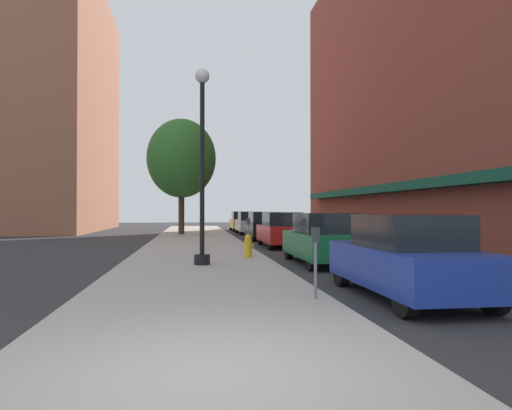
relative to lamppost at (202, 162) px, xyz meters
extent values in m
plane|color=#2D2D30|center=(3.91, 8.74, -3.20)|extent=(90.00, 90.00, 0.00)
cube|color=#A8A399|center=(-0.09, 9.74, -3.14)|extent=(4.80, 50.00, 0.12)
cube|color=brown|center=(14.91, 12.74, 8.06)|extent=(6.00, 40.00, 22.52)
cube|color=#144C38|center=(11.56, 12.74, -0.10)|extent=(0.90, 34.00, 0.50)
cube|color=#9E6047|center=(-11.09, 27.74, 7.24)|extent=(6.00, 18.00, 20.89)
cube|color=#144C38|center=(-14.44, 27.74, -0.10)|extent=(0.90, 15.30, 0.50)
cylinder|color=black|center=(0.00, 0.00, -2.93)|extent=(0.48, 0.48, 0.30)
cylinder|color=black|center=(0.00, 0.00, -0.18)|extent=(0.14, 0.14, 5.20)
sphere|color=silver|center=(0.00, 0.00, 2.60)|extent=(0.44, 0.44, 0.44)
cylinder|color=gold|center=(1.64, 1.99, -2.77)|extent=(0.26, 0.26, 0.62)
sphere|color=gold|center=(1.64, 1.99, -2.41)|extent=(0.24, 0.24, 0.24)
cylinder|color=gold|center=(1.78, 1.99, -2.68)|extent=(0.12, 0.10, 0.10)
cylinder|color=slate|center=(1.96, 4.55, -2.56)|extent=(0.06, 0.06, 1.05)
cube|color=#33383D|center=(1.96, 4.55, -1.90)|extent=(0.14, 0.09, 0.26)
cylinder|color=slate|center=(1.96, -5.68, -2.56)|extent=(0.06, 0.06, 1.05)
cube|color=#33383D|center=(1.96, -5.68, -1.90)|extent=(0.14, 0.09, 0.26)
cylinder|color=#422D1E|center=(-1.04, 18.11, -1.36)|extent=(0.40, 0.40, 3.45)
ellipsoid|color=#2D6B28|center=(-1.04, 18.11, 2.13)|extent=(4.72, 4.72, 5.42)
cylinder|color=black|center=(3.13, -3.66, -2.88)|extent=(0.22, 0.64, 0.64)
cylinder|color=black|center=(4.69, -3.66, -2.88)|extent=(0.22, 0.64, 0.64)
cylinder|color=black|center=(3.13, -6.86, -2.88)|extent=(0.22, 0.64, 0.64)
cylinder|color=black|center=(4.69, -6.86, -2.88)|extent=(0.22, 0.64, 0.64)
cube|color=#1E389E|center=(3.91, -5.26, -2.56)|extent=(1.80, 4.30, 0.76)
cube|color=black|center=(3.91, -5.41, -1.86)|extent=(1.56, 2.20, 0.64)
cylinder|color=black|center=(3.13, 2.21, -2.88)|extent=(0.22, 0.64, 0.64)
cylinder|color=black|center=(4.69, 2.21, -2.88)|extent=(0.22, 0.64, 0.64)
cylinder|color=black|center=(3.13, -0.99, -2.88)|extent=(0.22, 0.64, 0.64)
cylinder|color=black|center=(4.69, -0.99, -2.88)|extent=(0.22, 0.64, 0.64)
cube|color=#196638|center=(3.91, 0.61, -2.56)|extent=(1.80, 4.30, 0.76)
cube|color=black|center=(3.91, 0.46, -1.86)|extent=(1.56, 2.20, 0.64)
cylinder|color=black|center=(3.13, 9.20, -2.88)|extent=(0.22, 0.64, 0.64)
cylinder|color=black|center=(4.69, 9.20, -2.88)|extent=(0.22, 0.64, 0.64)
cylinder|color=black|center=(3.13, 6.00, -2.88)|extent=(0.22, 0.64, 0.64)
cylinder|color=black|center=(4.69, 6.00, -2.88)|extent=(0.22, 0.64, 0.64)
cube|color=red|center=(3.91, 7.60, -2.56)|extent=(1.80, 4.30, 0.76)
cube|color=black|center=(3.91, 7.45, -1.86)|extent=(1.56, 2.20, 0.64)
cylinder|color=black|center=(3.13, 14.82, -2.88)|extent=(0.22, 0.64, 0.64)
cylinder|color=black|center=(4.69, 14.82, -2.88)|extent=(0.22, 0.64, 0.64)
cylinder|color=black|center=(3.13, 11.62, -2.88)|extent=(0.22, 0.64, 0.64)
cylinder|color=black|center=(4.69, 11.62, -2.88)|extent=(0.22, 0.64, 0.64)
cube|color=black|center=(3.91, 13.22, -2.56)|extent=(1.80, 4.30, 0.76)
cube|color=black|center=(3.91, 13.07, -1.86)|extent=(1.56, 2.20, 0.64)
cylinder|color=black|center=(3.13, 21.48, -2.88)|extent=(0.22, 0.64, 0.64)
cylinder|color=black|center=(4.69, 21.48, -2.88)|extent=(0.22, 0.64, 0.64)
cylinder|color=black|center=(3.13, 18.28, -2.88)|extent=(0.22, 0.64, 0.64)
cylinder|color=black|center=(4.69, 18.28, -2.88)|extent=(0.22, 0.64, 0.64)
cube|color=#B2B2BA|center=(3.91, 19.88, -2.56)|extent=(1.80, 4.30, 0.76)
cube|color=black|center=(3.91, 19.73, -1.86)|extent=(1.56, 2.20, 0.64)
cylinder|color=black|center=(3.13, 27.15, -2.88)|extent=(0.22, 0.64, 0.64)
cylinder|color=black|center=(4.69, 27.15, -2.88)|extent=(0.22, 0.64, 0.64)
cylinder|color=black|center=(3.13, 23.95, -2.88)|extent=(0.22, 0.64, 0.64)
cylinder|color=black|center=(4.69, 23.95, -2.88)|extent=(0.22, 0.64, 0.64)
cube|color=gold|center=(3.91, 25.55, -2.56)|extent=(1.80, 4.30, 0.76)
cube|color=black|center=(3.91, 25.40, -1.86)|extent=(1.56, 2.20, 0.64)
camera|label=1|loc=(-0.29, -13.90, -1.46)|focal=32.29mm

